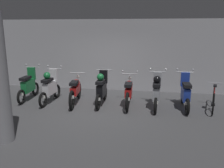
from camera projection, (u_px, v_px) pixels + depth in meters
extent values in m
plane|color=#4C4C4F|center=(99.00, 108.00, 7.93)|extent=(80.00, 80.00, 0.00)
cube|color=#ADADB2|center=(112.00, 55.00, 10.08)|extent=(16.00, 0.30, 3.00)
torus|color=black|center=(35.00, 89.00, 9.37)|extent=(0.11, 0.53, 0.53)
torus|color=black|center=(21.00, 97.00, 8.26)|extent=(0.11, 0.53, 0.53)
cube|color=#197238|center=(28.00, 86.00, 8.75)|extent=(0.25, 0.75, 0.44)
cube|color=#197238|center=(32.00, 74.00, 8.99)|extent=(0.29, 0.13, 0.48)
cube|color=black|center=(25.00, 78.00, 8.52)|extent=(0.26, 0.53, 0.10)
cylinder|color=#B7BABF|center=(33.00, 67.00, 9.07)|extent=(0.56, 0.06, 0.04)
sphere|color=#B7BABF|center=(26.00, 65.00, 9.08)|extent=(0.07, 0.07, 0.07)
sphere|color=#B7BABF|center=(39.00, 65.00, 9.02)|extent=(0.07, 0.07, 0.07)
cylinder|color=#B7BABF|center=(34.00, 79.00, 9.22)|extent=(0.06, 0.15, 0.85)
sphere|color=silver|center=(33.00, 71.00, 9.15)|extent=(0.12, 0.12, 0.12)
cube|color=white|center=(21.00, 94.00, 8.25)|extent=(0.16, 0.02, 0.10)
torus|color=black|center=(57.00, 91.00, 9.03)|extent=(0.10, 0.53, 0.53)
torus|color=black|center=(43.00, 100.00, 7.93)|extent=(0.10, 0.53, 0.53)
cube|color=silver|center=(50.00, 88.00, 8.42)|extent=(0.24, 0.74, 0.44)
cube|color=silver|center=(53.00, 75.00, 8.65)|extent=(0.28, 0.13, 0.48)
cube|color=black|center=(47.00, 80.00, 8.19)|extent=(0.25, 0.53, 0.10)
cylinder|color=#B7BABF|center=(55.00, 69.00, 8.73)|extent=(0.56, 0.05, 0.04)
sphere|color=#B7BABF|center=(48.00, 66.00, 8.76)|extent=(0.07, 0.07, 0.07)
sphere|color=#B7BABF|center=(61.00, 66.00, 8.66)|extent=(0.07, 0.07, 0.07)
cylinder|color=#B7BABF|center=(56.00, 81.00, 8.89)|extent=(0.06, 0.15, 0.85)
sphere|color=silver|center=(55.00, 72.00, 8.81)|extent=(0.12, 0.12, 0.12)
cube|color=white|center=(43.00, 97.00, 7.93)|extent=(0.16, 0.02, 0.10)
sphere|color=#197238|center=(47.00, 76.00, 8.15)|extent=(0.24, 0.24, 0.24)
torus|color=black|center=(79.00, 90.00, 8.97)|extent=(0.17, 0.66, 0.65)
torus|color=black|center=(72.00, 100.00, 7.70)|extent=(0.17, 0.66, 0.65)
cube|color=red|center=(75.00, 90.00, 8.29)|extent=(0.33, 0.85, 0.28)
ellipsoid|color=red|center=(76.00, 82.00, 8.39)|extent=(0.31, 0.47, 0.22)
cube|color=black|center=(74.00, 83.00, 8.05)|extent=(0.31, 0.55, 0.10)
cylinder|color=#B7BABF|center=(78.00, 73.00, 8.71)|extent=(0.56, 0.11, 0.04)
cylinder|color=#B7BABF|center=(78.00, 82.00, 8.84)|extent=(0.08, 0.17, 0.65)
sphere|color=silver|center=(78.00, 76.00, 8.79)|extent=(0.12, 0.12, 0.12)
cube|color=white|center=(72.00, 97.00, 7.71)|extent=(0.16, 0.03, 0.10)
torus|color=black|center=(105.00, 93.00, 8.78)|extent=(0.09, 0.53, 0.53)
torus|color=black|center=(98.00, 102.00, 7.68)|extent=(0.09, 0.53, 0.53)
cube|color=black|center=(102.00, 90.00, 8.17)|extent=(0.22, 0.74, 0.44)
cube|color=black|center=(103.00, 77.00, 8.40)|extent=(0.28, 0.12, 0.48)
cube|color=black|center=(100.00, 82.00, 7.94)|extent=(0.24, 0.52, 0.10)
cylinder|color=#B7BABF|center=(104.00, 70.00, 8.49)|extent=(0.56, 0.04, 0.04)
cylinder|color=#B7BABF|center=(104.00, 82.00, 8.64)|extent=(0.06, 0.15, 0.85)
sphere|color=silver|center=(104.00, 74.00, 8.56)|extent=(0.12, 0.12, 0.12)
cube|color=white|center=(98.00, 99.00, 7.68)|extent=(0.16, 0.01, 0.10)
sphere|color=#197238|center=(100.00, 77.00, 7.90)|extent=(0.24, 0.24, 0.24)
torus|color=black|center=(130.00, 92.00, 8.73)|extent=(0.11, 0.65, 0.65)
torus|color=black|center=(127.00, 102.00, 7.48)|extent=(0.11, 0.65, 0.65)
cube|color=red|center=(129.00, 91.00, 8.06)|extent=(0.25, 0.84, 0.28)
ellipsoid|color=red|center=(129.00, 84.00, 8.16)|extent=(0.28, 0.45, 0.22)
cube|color=black|center=(128.00, 85.00, 7.82)|extent=(0.26, 0.53, 0.10)
cylinder|color=#B7BABF|center=(130.00, 74.00, 8.47)|extent=(0.56, 0.06, 0.04)
sphere|color=#B7BABF|center=(123.00, 71.00, 8.48)|extent=(0.07, 0.07, 0.07)
sphere|color=#B7BABF|center=(137.00, 71.00, 8.41)|extent=(0.07, 0.07, 0.07)
cylinder|color=#B7BABF|center=(130.00, 84.00, 8.61)|extent=(0.06, 0.16, 0.65)
sphere|color=silver|center=(130.00, 78.00, 8.56)|extent=(0.12, 0.12, 0.12)
cube|color=white|center=(127.00, 99.00, 7.48)|extent=(0.16, 0.02, 0.10)
torus|color=black|center=(157.00, 96.00, 8.41)|extent=(0.12, 0.53, 0.53)
torus|color=black|center=(155.00, 106.00, 7.32)|extent=(0.12, 0.53, 0.53)
cube|color=#9EA0A8|center=(157.00, 93.00, 7.81)|extent=(0.26, 0.75, 0.44)
cube|color=#9EA0A8|center=(157.00, 79.00, 8.04)|extent=(0.29, 0.13, 0.48)
cube|color=black|center=(157.00, 84.00, 7.58)|extent=(0.27, 0.53, 0.10)
cylinder|color=#B7BABF|center=(158.00, 72.00, 8.12)|extent=(0.56, 0.06, 0.04)
sphere|color=#B7BABF|center=(150.00, 69.00, 8.15)|extent=(0.07, 0.07, 0.07)
sphere|color=#B7BABF|center=(166.00, 69.00, 8.04)|extent=(0.07, 0.07, 0.07)
cylinder|color=#B7BABF|center=(157.00, 85.00, 8.27)|extent=(0.06, 0.15, 0.85)
sphere|color=silver|center=(158.00, 76.00, 8.20)|extent=(0.12, 0.12, 0.12)
cube|color=white|center=(156.00, 103.00, 7.32)|extent=(0.16, 0.02, 0.10)
sphere|color=black|center=(157.00, 79.00, 7.54)|extent=(0.24, 0.24, 0.24)
torus|color=black|center=(183.00, 96.00, 8.34)|extent=(0.09, 0.53, 0.53)
torus|color=black|center=(187.00, 107.00, 7.24)|extent=(0.09, 0.53, 0.53)
cube|color=#1E389E|center=(186.00, 93.00, 7.73)|extent=(0.22, 0.74, 0.44)
cube|color=#1E389E|center=(185.00, 79.00, 7.97)|extent=(0.28, 0.12, 0.48)
cube|color=black|center=(187.00, 85.00, 7.50)|extent=(0.24, 0.52, 0.10)
cylinder|color=#B7BABF|center=(185.00, 72.00, 8.05)|extent=(0.56, 0.04, 0.04)
sphere|color=#B7BABF|center=(177.00, 69.00, 8.07)|extent=(0.07, 0.07, 0.07)
sphere|color=#B7BABF|center=(193.00, 70.00, 7.98)|extent=(0.07, 0.07, 0.07)
cylinder|color=#B7BABF|center=(184.00, 85.00, 8.20)|extent=(0.06, 0.15, 0.85)
sphere|color=silver|center=(184.00, 76.00, 8.13)|extent=(0.12, 0.12, 0.12)
cube|color=white|center=(188.00, 103.00, 7.24)|extent=(0.16, 0.01, 0.10)
torus|color=black|center=(214.00, 95.00, 8.18)|extent=(0.20, 0.67, 0.68)
torus|color=black|center=(213.00, 104.00, 7.24)|extent=(0.20, 0.67, 0.68)
cylinder|color=#B21E1E|center=(214.00, 91.00, 7.64)|extent=(0.20, 0.67, 0.04)
cylinder|color=#B21E1E|center=(215.00, 89.00, 7.43)|extent=(0.03, 0.03, 0.22)
cube|color=black|center=(215.00, 86.00, 7.40)|extent=(0.15, 0.24, 0.05)
cylinder|color=#B7BABF|center=(215.00, 83.00, 7.96)|extent=(0.49, 0.15, 0.03)
cylinder|color=black|center=(213.00, 104.00, 7.70)|extent=(0.14, 0.13, 0.10)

